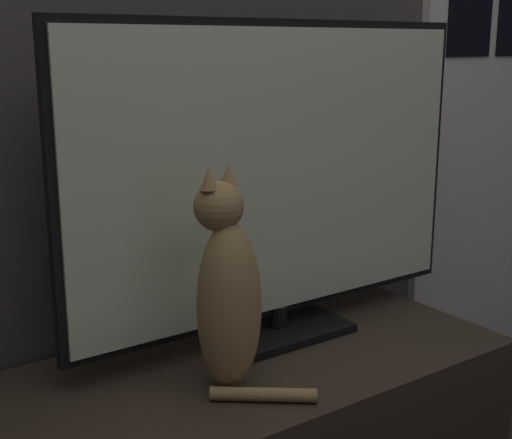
# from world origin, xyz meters

# --- Properties ---
(tv) EXTENTS (1.10, 0.20, 0.75)m
(tv) POSITION_xyz_m (0.23, 1.00, 0.83)
(tv) COLOR black
(tv) RESTS_ON tv_stand
(cat) EXTENTS (0.21, 0.25, 0.47)m
(cat) POSITION_xyz_m (-0.02, 0.83, 0.65)
(cat) COLOR #997547
(cat) RESTS_ON tv_stand
(door) EXTENTS (0.84, 0.04, 2.05)m
(door) POSITION_xyz_m (1.33, 1.18, 1.05)
(door) COLOR silver
(door) RESTS_ON ground_plane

